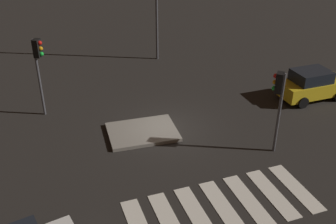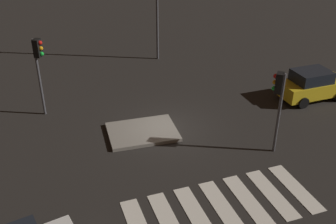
# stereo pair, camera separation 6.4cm
# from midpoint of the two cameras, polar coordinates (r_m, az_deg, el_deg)

# --- Properties ---
(ground_plane) EXTENTS (80.00, 80.00, 0.00)m
(ground_plane) POSITION_cam_midpoint_polar(r_m,az_deg,el_deg) (21.32, -0.09, -2.36)
(ground_plane) COLOR black
(traffic_island) EXTENTS (3.69, 2.87, 0.18)m
(traffic_island) POSITION_cam_midpoint_polar(r_m,az_deg,el_deg) (20.89, -3.74, -2.85)
(traffic_island) COLOR gray
(traffic_island) RESTS_ON ground
(car_yellow) EXTENTS (4.25, 2.03, 1.84)m
(car_yellow) POSITION_cam_midpoint_polar(r_m,az_deg,el_deg) (25.62, 19.79, 3.69)
(car_yellow) COLOR gold
(car_yellow) RESTS_ON ground
(traffic_light_east) EXTENTS (0.53, 0.54, 4.07)m
(traffic_light_east) POSITION_cam_midpoint_polar(r_m,az_deg,el_deg) (18.73, 15.39, 2.62)
(traffic_light_east) COLOR #47474C
(traffic_light_east) RESTS_ON ground
(traffic_light_west) EXTENTS (0.53, 0.54, 4.41)m
(traffic_light_west) POSITION_cam_midpoint_polar(r_m,az_deg,el_deg) (22.34, -18.05, 7.21)
(traffic_light_west) COLOR #47474C
(traffic_light_west) RESTS_ON ground
(crosswalk_near) EXTENTS (7.60, 3.20, 0.02)m
(crosswalk_near) POSITION_cam_midpoint_polar(r_m,az_deg,el_deg) (16.55, 7.66, -13.18)
(crosswalk_near) COLOR silver
(crosswalk_near) RESTS_ON ground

